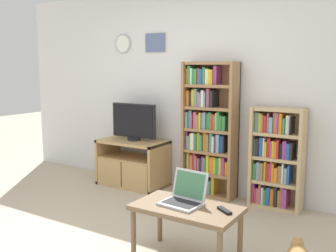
# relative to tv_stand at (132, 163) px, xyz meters

# --- Properties ---
(ground_plane) EXTENTS (18.00, 18.00, 0.00)m
(ground_plane) POSITION_rel_tv_stand_xyz_m (0.75, -1.73, -0.31)
(ground_plane) COLOR #BCAD93
(wall_back) EXTENTS (5.76, 0.09, 2.60)m
(wall_back) POSITION_rel_tv_stand_xyz_m (0.75, 0.33, 0.99)
(wall_back) COLOR silver
(wall_back) RESTS_ON ground_plane
(tv_stand) EXTENTS (0.91, 0.52, 0.62)m
(tv_stand) POSITION_rel_tv_stand_xyz_m (0.00, 0.00, 0.00)
(tv_stand) COLOR tan
(tv_stand) RESTS_ON ground_plane
(television) EXTENTS (0.68, 0.18, 0.50)m
(television) POSITION_rel_tv_stand_xyz_m (0.02, 0.03, 0.55)
(television) COLOR black
(television) RESTS_ON tv_stand
(bookshelf_tall) EXTENTS (0.67, 0.25, 1.65)m
(bookshelf_tall) POSITION_rel_tv_stand_xyz_m (1.05, 0.17, 0.49)
(bookshelf_tall) COLOR #9E754C
(bookshelf_tall) RESTS_ON ground_plane
(bookshelf_short) EXTENTS (0.58, 0.25, 1.14)m
(bookshelf_short) POSITION_rel_tv_stand_xyz_m (1.89, 0.17, 0.25)
(bookshelf_short) COLOR tan
(bookshelf_short) RESTS_ON ground_plane
(coffee_table) EXTENTS (0.87, 0.49, 0.47)m
(coffee_table) POSITION_rel_tv_stand_xyz_m (1.66, -1.46, 0.10)
(coffee_table) COLOR brown
(coffee_table) RESTS_ON ground_plane
(laptop) EXTENTS (0.35, 0.32, 0.26)m
(laptop) POSITION_rel_tv_stand_xyz_m (1.62, -1.41, 0.22)
(laptop) COLOR silver
(laptop) RESTS_ON coffee_table
(remote_near_laptop) EXTENTS (0.16, 0.13, 0.02)m
(remote_near_laptop) POSITION_rel_tv_stand_xyz_m (1.97, -1.41, 0.17)
(remote_near_laptop) COLOR black
(remote_near_laptop) RESTS_ON coffee_table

